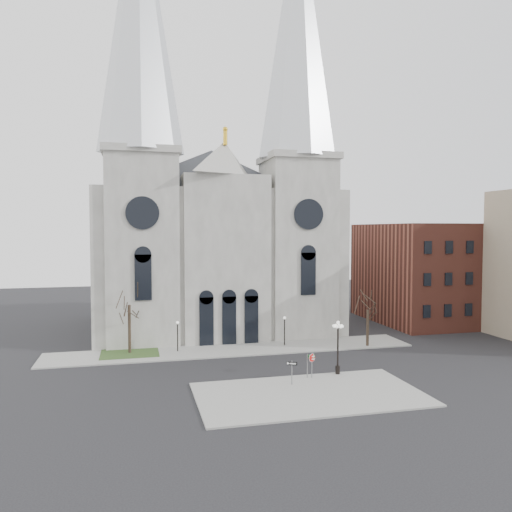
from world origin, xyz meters
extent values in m
plane|color=black|center=(0.00, 0.00, 0.00)|extent=(160.00, 160.00, 0.00)
cube|color=gray|center=(3.00, -5.00, 0.07)|extent=(18.00, 10.00, 0.14)
cube|color=gray|center=(0.00, 11.00, 0.07)|extent=(40.00, 6.00, 0.14)
cube|color=#2A451D|center=(-11.00, 12.00, 0.09)|extent=(6.00, 5.00, 0.18)
cube|color=gray|center=(0.00, 26.00, 9.00)|extent=(30.00, 24.00, 18.00)
pyramid|color=#2D3035|center=(0.00, 26.00, 24.00)|extent=(33.00, 26.40, 6.00)
cube|color=gray|center=(-9.50, 17.50, 11.00)|extent=(8.00, 8.00, 22.00)
cone|color=silver|center=(-9.50, 17.50, 38.00)|extent=(9.92, 9.92, 32.00)
cylinder|color=black|center=(-9.50, 13.45, 15.00)|extent=(3.60, 0.30, 3.60)
cube|color=gray|center=(9.50, 17.50, 11.00)|extent=(8.00, 8.00, 22.00)
cone|color=silver|center=(9.50, 17.50, 38.00)|extent=(9.92, 9.92, 32.00)
cylinder|color=black|center=(9.50, 13.45, 15.00)|extent=(3.60, 0.30, 3.60)
cube|color=gray|center=(0.00, 16.00, 9.75)|extent=(10.00, 5.00, 19.50)
pyramid|color=gray|center=(0.00, 16.00, 21.50)|extent=(11.00, 5.00, 4.00)
cube|color=brown|center=(30.00, 22.00, 7.00)|extent=(14.00, 18.00, 14.00)
cylinder|color=#2D2019|center=(-11.00, 12.00, 2.62)|extent=(0.32, 0.32, 5.25)
cylinder|color=#2D2019|center=(15.00, 9.00, 2.10)|extent=(0.32, 0.32, 4.20)
cylinder|color=black|center=(-6.00, 11.50, 1.64)|extent=(0.12, 0.12, 3.00)
sphere|color=white|center=(-6.00, 11.50, 3.24)|extent=(0.32, 0.32, 0.32)
cylinder|color=black|center=(6.00, 11.50, 1.64)|extent=(0.12, 0.12, 3.00)
sphere|color=white|center=(6.00, 11.50, 3.24)|extent=(0.32, 0.32, 0.32)
cylinder|color=slate|center=(4.67, -1.01, 1.19)|extent=(0.08, 0.08, 2.10)
cylinder|color=red|center=(4.67, -1.01, 1.92)|extent=(0.73, 0.09, 0.73)
cylinder|color=white|center=(4.67, -1.01, 1.92)|extent=(0.78, 0.07, 0.78)
cube|color=white|center=(4.67, -1.01, 2.04)|extent=(0.40, 0.05, 0.09)
cube|color=white|center=(4.67, -1.01, 1.80)|extent=(0.46, 0.05, 0.09)
cylinder|color=black|center=(7.34, -0.50, 2.28)|extent=(0.15, 0.15, 4.27)
cylinder|color=black|center=(7.34, -0.50, 0.51)|extent=(0.41, 0.41, 0.74)
sphere|color=white|center=(7.34, -0.50, 4.83)|extent=(0.30, 0.30, 0.30)
cylinder|color=slate|center=(2.35, -2.46, 1.16)|extent=(0.09, 0.09, 2.04)
cube|color=black|center=(2.35, -2.46, 1.93)|extent=(0.84, 0.38, 0.29)
cylinder|color=slate|center=(4.29, -0.91, 1.20)|extent=(0.09, 0.09, 2.12)
cube|color=#0E6224|center=(4.62, -0.95, 2.11)|extent=(0.60, 0.09, 0.14)
cube|color=#0E6224|center=(4.62, -0.95, 1.92)|extent=(0.60, 0.09, 0.14)
camera|label=1|loc=(-10.49, -41.94, 13.17)|focal=35.00mm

